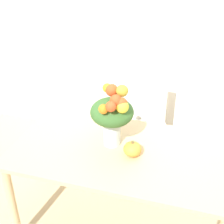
# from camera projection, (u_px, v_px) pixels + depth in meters

# --- Properties ---
(ground_plane) EXTENTS (12.00, 12.00, 0.00)m
(ground_plane) POSITION_uv_depth(u_px,v_px,m) (120.00, 223.00, 2.60)
(ground_plane) COLOR tan
(wall_back) EXTENTS (8.00, 0.06, 2.70)m
(wall_back) POSITION_uv_depth(u_px,v_px,m) (158.00, 22.00, 3.06)
(wall_back) COLOR white
(wall_back) RESTS_ON ground_plane
(dining_table) EXTENTS (1.57, 0.86, 0.76)m
(dining_table) POSITION_uv_depth(u_px,v_px,m) (121.00, 160.00, 2.27)
(dining_table) COLOR #D1B284
(dining_table) RESTS_ON ground_plane
(flower_vase) EXTENTS (0.31, 0.36, 0.48)m
(flower_vase) POSITION_uv_depth(u_px,v_px,m) (113.00, 114.00, 2.16)
(flower_vase) COLOR silver
(flower_vase) RESTS_ON dining_table
(pumpkin) EXTENTS (0.13, 0.13, 0.12)m
(pumpkin) POSITION_uv_depth(u_px,v_px,m) (133.00, 149.00, 2.15)
(pumpkin) COLOR gold
(pumpkin) RESTS_ON dining_table
(dining_chair_near_window) EXTENTS (0.45, 0.45, 0.99)m
(dining_chair_near_window) POSITION_uv_depth(u_px,v_px,m) (142.00, 123.00, 3.03)
(dining_chair_near_window) COLOR silver
(dining_chair_near_window) RESTS_ON ground_plane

